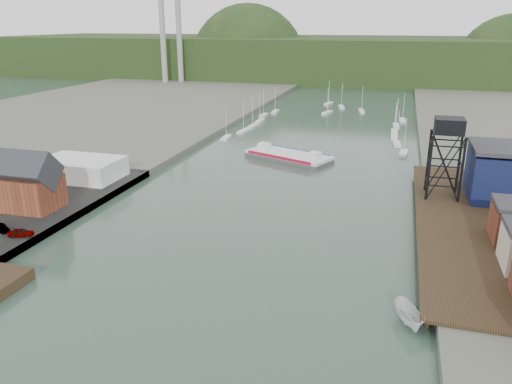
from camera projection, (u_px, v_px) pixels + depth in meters
The scene contains 14 objects.
ground at pixel (155, 341), 59.05m from camera, with size 600.00×600.00×0.00m, color #283F35.
west_land at pixel (6, 143), 155.87m from camera, with size 120.00×400.00×3.20m, color #4C5142.
west_quay at pixel (1, 233), 87.45m from camera, with size 16.00×80.00×1.60m, color slate.
east_pier at pixel (456, 221), 89.64m from camera, with size 14.00×70.00×2.45m.
harbor_building at pixel (26, 186), 95.35m from camera, with size 12.20×8.20×8.90m.
white_shed at pixel (81, 168), 114.78m from camera, with size 18.00×12.00×4.50m, color silver.
lift_tower at pixel (449, 131), 97.52m from camera, with size 6.50×6.50×16.00m.
marina_sailboats at pixel (327, 123), 184.77m from camera, with size 57.71×92.65×0.90m.
smokestacks at pixel (171, 32), 288.42m from camera, with size 11.20×8.20×60.00m.
distant_hills at pixel (358, 62), 330.63m from camera, with size 500.00×120.00×80.00m.
chain_ferry at pixel (288, 156), 136.70m from camera, with size 25.33×17.76×3.39m.
motorboat at pixel (409, 316), 61.90m from camera, with size 2.47×6.55×2.53m, color silver.
car_west_a at pixel (21, 233), 83.74m from camera, with size 1.65×4.11×1.40m, color #999999.
car_west_b at pixel (1, 228), 85.76m from camera, with size 1.33×3.81×1.25m, color #999999.
Camera 1 is at (25.34, -44.84, 35.92)m, focal length 35.00 mm.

